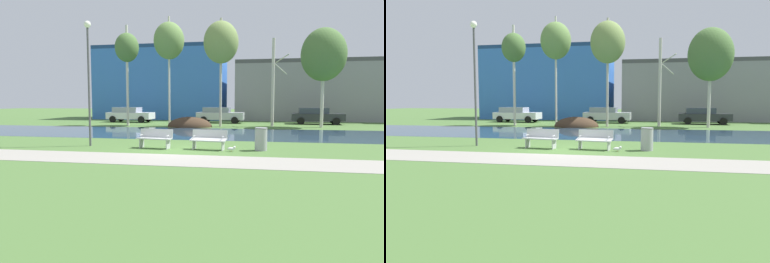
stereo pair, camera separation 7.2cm
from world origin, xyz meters
TOP-DOWN VIEW (x-y plane):
  - ground_plane at (0.00, 10.00)m, footprint 120.00×120.00m
  - paved_path_strip at (0.00, -2.36)m, footprint 60.00×2.46m
  - river_band at (0.00, 8.08)m, footprint 80.00×8.15m
  - soil_mound at (-2.16, 13.40)m, footprint 3.68×2.60m
  - bench_left at (-1.22, 0.56)m, footprint 1.66×0.77m
  - bench_right at (1.25, 0.56)m, footprint 1.66×0.77m
  - trash_bin at (3.51, 0.70)m, footprint 0.55×0.55m
  - seagull at (2.29, 0.11)m, footprint 0.39×0.14m
  - streetlamp at (-4.49, 0.76)m, footprint 0.32×0.32m
  - birch_far_left at (-7.71, 13.97)m, footprint 2.03×2.03m
  - birch_left at (-4.21, 14.72)m, footprint 2.61×2.61m
  - birch_center_left at (0.28, 14.17)m, footprint 2.83×2.83m
  - birch_center at (4.53, 15.18)m, footprint 1.40×2.38m
  - birch_center_right at (8.31, 14.69)m, footprint 3.46×3.46m
  - parked_van_nearest_white at (-9.23, 18.37)m, footprint 4.61×2.25m
  - parked_sedan_second_silver at (-0.32, 18.82)m, footprint 4.53×2.12m
  - parked_hatch_third_dark at (8.53, 18.67)m, footprint 4.59×2.21m
  - building_blue_store at (-7.92, 25.82)m, footprint 14.69×6.91m
  - building_grey_warehouse at (9.51, 26.88)m, footprint 17.24×9.73m

SIDE VIEW (x-z plane):
  - ground_plane at x=0.00m, z-range 0.00..0.00m
  - soil_mound at x=-2.16m, z-range -0.82..0.82m
  - river_band at x=0.00m, z-range 0.00..0.01m
  - paved_path_strip at x=0.00m, z-range 0.00..0.01m
  - seagull at x=2.29m, z-range 0.01..0.25m
  - bench_left at x=-1.22m, z-range 0.04..0.91m
  - bench_right at x=1.25m, z-range 0.04..0.91m
  - trash_bin at x=3.51m, z-range 0.02..1.01m
  - parked_hatch_third_dark at x=8.53m, z-range 0.04..1.52m
  - parked_van_nearest_white at x=-9.23m, z-range 0.05..1.52m
  - parked_sedan_second_silver at x=-0.32m, z-range 0.05..1.53m
  - building_grey_warehouse at x=9.51m, z-range 0.00..6.34m
  - birch_center at x=4.53m, z-range 0.09..7.31m
  - streetlamp at x=-4.49m, z-range 0.93..6.78m
  - building_blue_store at x=-7.92m, z-range 0.00..8.30m
  - birch_center_right at x=8.31m, z-range 1.81..9.64m
  - birch_far_left at x=-7.71m, z-range 2.29..10.78m
  - birch_center_left at x=0.28m, z-range 2.43..11.21m
  - birch_left at x=-4.21m, z-range 2.56..11.80m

